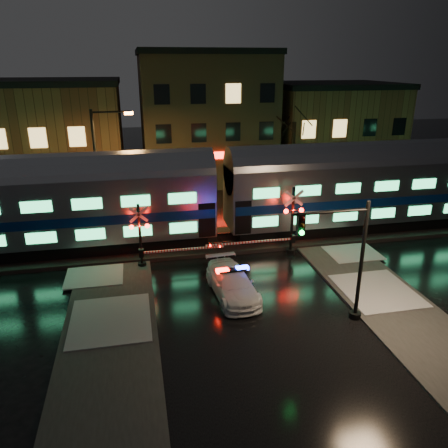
# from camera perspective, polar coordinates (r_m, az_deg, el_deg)

# --- Properties ---
(ground) EXTENTS (120.00, 120.00, 0.00)m
(ground) POSITION_cam_1_polar(r_m,az_deg,el_deg) (23.61, 1.73, -7.06)
(ground) COLOR black
(ground) RESTS_ON ground
(ballast) EXTENTS (90.00, 4.20, 0.24)m
(ballast) POSITION_cam_1_polar(r_m,az_deg,el_deg) (27.99, -0.63, -2.22)
(ballast) COLOR black
(ballast) RESTS_ON ground
(sidewalk_left) EXTENTS (4.00, 20.00, 0.12)m
(sidewalk_left) POSITION_cam_1_polar(r_m,az_deg,el_deg) (18.05, -14.93, -17.24)
(sidewalk_left) COLOR #2D2D2D
(sidewalk_left) RESTS_ON ground
(sidewalk_right) EXTENTS (4.00, 20.00, 0.12)m
(sidewalk_right) POSITION_cam_1_polar(r_m,az_deg,el_deg) (21.31, 23.42, -12.00)
(sidewalk_right) COLOR #2D2D2D
(sidewalk_right) RESTS_ON ground
(building_left) EXTENTS (14.00, 10.00, 9.00)m
(building_left) POSITION_cam_1_polar(r_m,az_deg,el_deg) (43.60, -22.62, 10.45)
(building_left) COLOR brown
(building_left) RESTS_ON ground
(building_mid) EXTENTS (12.00, 11.00, 11.50)m
(building_mid) POSITION_cam_1_polar(r_m,az_deg,el_deg) (43.73, -2.56, 13.63)
(building_mid) COLOR brown
(building_mid) RESTS_ON ground
(building_right) EXTENTS (12.00, 10.00, 8.50)m
(building_right) POSITION_cam_1_polar(r_m,az_deg,el_deg) (47.29, 13.66, 11.77)
(building_right) COLOR brown
(building_right) RESTS_ON ground
(train) EXTENTS (51.00, 3.12, 5.92)m
(train) POSITION_cam_1_polar(r_m,az_deg,el_deg) (26.92, -0.51, 4.22)
(train) COLOR black
(train) RESTS_ON ballast
(police_car) EXTENTS (2.21, 4.75, 1.50)m
(police_car) POSITION_cam_1_polar(r_m,az_deg,el_deg) (21.66, 1.09, -7.71)
(police_car) COLOR white
(police_car) RESTS_ON ground
(crossing_signal_right) EXTENTS (5.89, 0.66, 4.17)m
(crossing_signal_right) POSITION_cam_1_polar(r_m,az_deg,el_deg) (25.87, 8.17, -0.55)
(crossing_signal_right) COLOR black
(crossing_signal_right) RESTS_ON ground
(crossing_signal_left) EXTENTS (5.27, 0.63, 3.73)m
(crossing_signal_left) POSITION_cam_1_polar(r_m,az_deg,el_deg) (24.52, -9.99, -2.35)
(crossing_signal_left) COLOR black
(crossing_signal_left) RESTS_ON ground
(traffic_light) EXTENTS (3.58, 0.67, 5.54)m
(traffic_light) POSITION_cam_1_polar(r_m,az_deg,el_deg) (19.30, 15.34, -4.66)
(traffic_light) COLOR black
(traffic_light) RESTS_ON ground
(streetlight) EXTENTS (2.71, 0.28, 8.11)m
(streetlight) POSITION_cam_1_polar(r_m,az_deg,el_deg) (30.10, -15.82, 7.72)
(streetlight) COLOR black
(streetlight) RESTS_ON ground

